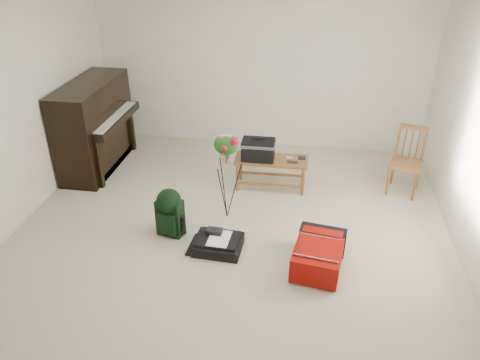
% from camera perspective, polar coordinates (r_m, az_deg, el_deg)
% --- Properties ---
extents(floor, '(5.00, 5.50, 0.01)m').
position_cam_1_polar(floor, '(5.28, -1.59, -7.88)').
color(floor, beige).
rests_on(floor, ground).
extents(ceiling, '(5.00, 5.50, 0.01)m').
position_cam_1_polar(ceiling, '(4.26, -2.08, 19.97)').
color(ceiling, white).
rests_on(ceiling, wall_back).
extents(wall_back, '(5.00, 0.04, 2.50)m').
position_cam_1_polar(wall_back, '(7.19, 2.41, 13.65)').
color(wall_back, silver).
rests_on(wall_back, floor).
extents(piano, '(0.71, 1.50, 1.25)m').
position_cam_1_polar(piano, '(6.96, -17.21, 6.13)').
color(piano, black).
rests_on(piano, floor).
extents(bench, '(0.96, 0.40, 0.73)m').
position_cam_1_polar(bench, '(6.11, 2.74, 3.36)').
color(bench, '#986031').
rests_on(bench, floor).
extents(dining_chair, '(0.48, 0.48, 0.89)m').
position_cam_1_polar(dining_chair, '(6.43, 19.58, 2.12)').
color(dining_chair, '#986031').
rests_on(dining_chair, floor).
extents(red_suitcase, '(0.57, 0.77, 0.30)m').
position_cam_1_polar(red_suitcase, '(4.99, 9.56, -8.60)').
color(red_suitcase, '#A70F07').
rests_on(red_suitcase, floor).
extents(black_duffel, '(0.53, 0.44, 0.22)m').
position_cam_1_polar(black_duffel, '(5.17, -2.71, -7.72)').
color(black_duffel, black).
rests_on(black_duffel, floor).
extents(green_backpack, '(0.32, 0.30, 0.58)m').
position_cam_1_polar(green_backpack, '(5.33, -8.59, -3.65)').
color(green_backpack, black).
rests_on(green_backpack, floor).
extents(flower_stand, '(0.39, 0.39, 1.12)m').
position_cam_1_polar(flower_stand, '(5.46, -1.66, 0.34)').
color(flower_stand, black).
rests_on(flower_stand, floor).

